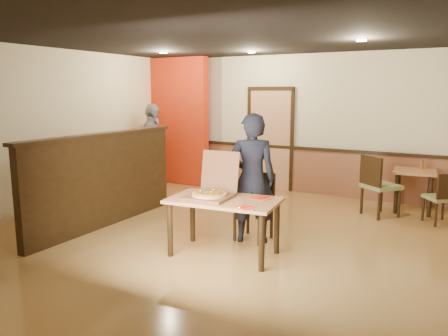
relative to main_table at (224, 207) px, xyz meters
The scene contains 24 objects.
floor 0.77m from the main_table, 119.13° to the left, with size 7.00×7.00×0.00m, color #A97B41.
ceiling 2.22m from the main_table, 119.13° to the left, with size 7.00×7.00×0.00m, color black.
wall_back 3.98m from the main_table, 93.24° to the left, with size 7.00×7.00×0.00m, color beige.
wall_left 3.82m from the main_table, behind, with size 7.00×7.00×0.00m, color beige.
wainscot_back 3.88m from the main_table, 93.26° to the left, with size 7.00×0.04×0.90m, color brown.
chair_rail_back 3.86m from the main_table, 93.28° to the left, with size 7.00×0.06×0.06m, color black.
back_door 4.01m from the main_table, 104.82° to the left, with size 0.90×0.06×2.10m, color tan.
booth_partition 2.23m from the main_table, behind, with size 0.20×3.10×1.44m.
red_accent_panel 4.68m from the main_table, 132.58° to the left, with size 1.60×0.20×2.78m, color #B9270D.
spot_a 3.98m from the main_table, 138.94° to the left, with size 0.14×0.14×0.02m, color beige.
spot_b 3.75m from the main_table, 109.41° to the left, with size 0.14×0.14×0.02m, color beige.
spot_c 3.10m from the main_table, 58.10° to the left, with size 0.14×0.14×0.02m, color beige.
main_table is the anchor object (origin of this frame).
diner_chair 0.80m from the main_table, 84.30° to the left, with size 0.48×0.48×0.94m.
side_chair_left 3.09m from the main_table, 63.54° to the left, with size 0.71×0.71×1.03m.
side_chair_right 3.65m from the main_table, 49.62° to the left, with size 0.58×0.58×0.84m.
side_table 3.86m from the main_table, 60.96° to the left, with size 0.73×0.73×0.73m.
diner 0.70m from the main_table, 82.53° to the left, with size 0.65×0.43×1.78m, color black.
passerby 4.19m from the main_table, 140.30° to the left, with size 1.06×0.44×1.81m, color gray.
pizza_box 0.25m from the main_table, behind, with size 0.57×0.66×0.56m.
pizza 0.25m from the main_table, 158.45° to the right, with size 0.44×0.44×0.03m, color #ECA156.
napkin_near 0.48m from the main_table, 30.38° to the right, with size 0.24×0.24×0.01m.
napkin_far 0.49m from the main_table, 33.69° to the left, with size 0.27×0.27×0.01m.
condiment 4.04m from the main_table, 60.90° to the left, with size 0.06×0.06×0.16m, color brown.
Camera 1 is at (2.80, -5.04, 2.06)m, focal length 35.00 mm.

